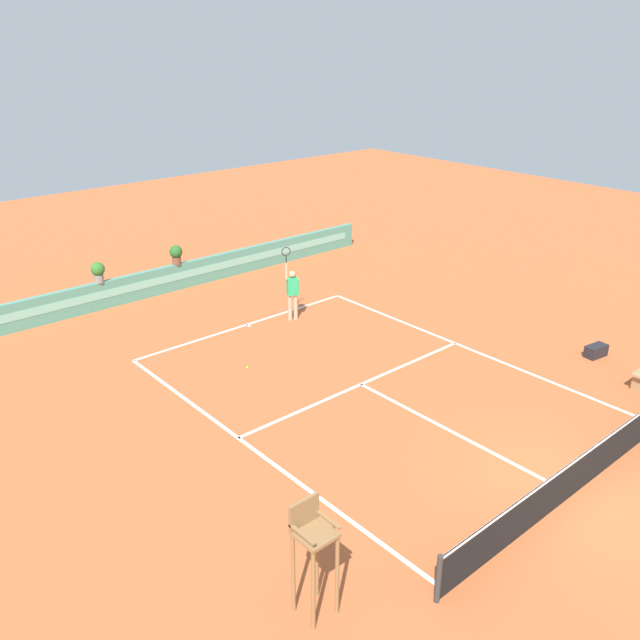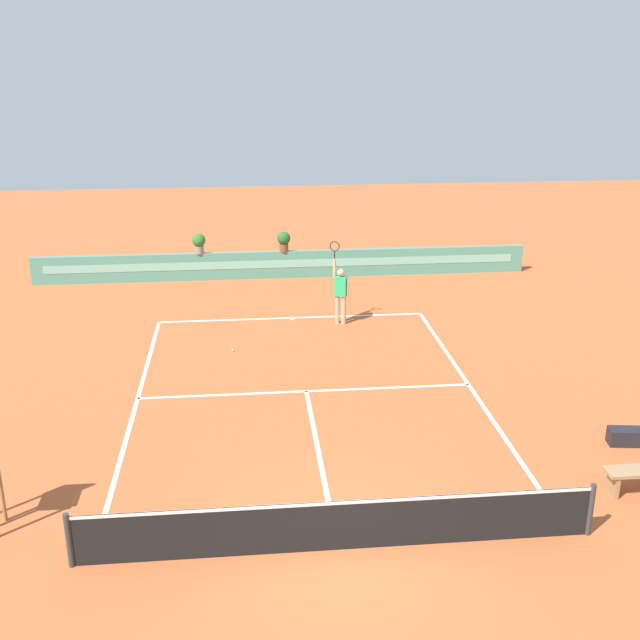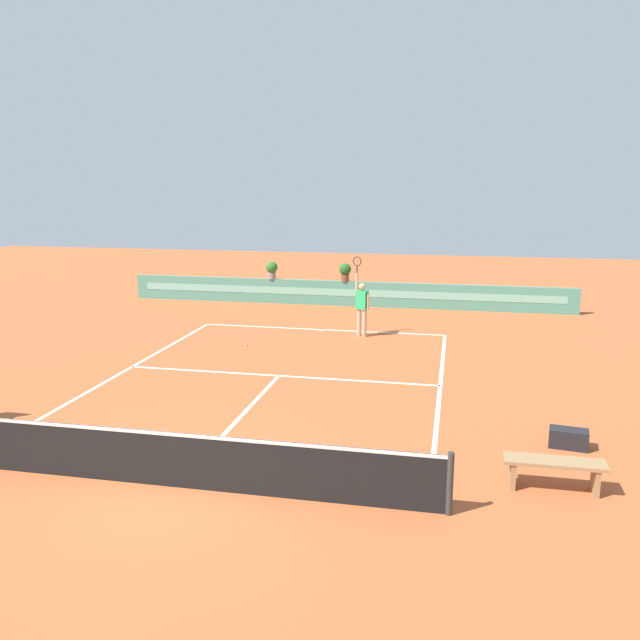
{
  "view_description": "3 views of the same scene",
  "coord_description": "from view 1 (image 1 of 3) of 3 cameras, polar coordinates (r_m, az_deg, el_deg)",
  "views": [
    {
      "loc": [
        -11.56,
        -5.22,
        8.92
      ],
      "look_at": [
        0.58,
        8.82,
        1.0
      ],
      "focal_mm": 37.55,
      "sensor_mm": 36.0,
      "label": 1
    },
    {
      "loc": [
        -1.41,
        -10.98,
        8.09
      ],
      "look_at": [
        0.58,
        8.82,
        1.0
      ],
      "focal_mm": 43.43,
      "sensor_mm": 36.0,
      "label": 2
    },
    {
      "loc": [
        4.35,
        -9.18,
        4.9
      ],
      "look_at": [
        0.58,
        8.82,
        1.0
      ],
      "focal_mm": 36.56,
      "sensor_mm": 36.0,
      "label": 3
    }
  ],
  "objects": [
    {
      "name": "tennis_ball_near_baseline",
      "position": [
        19.58,
        -6.21,
        -4.03
      ],
      "size": [
        0.07,
        0.07,
        0.07
      ],
      "primitive_type": "sphere",
      "color": "#CCE033",
      "rests_on": "ground"
    },
    {
      "name": "court_lines",
      "position": [
        18.86,
        2.84,
        -5.14
      ],
      "size": [
        8.32,
        11.94,
        0.01
      ],
      "color": "white",
      "rests_on": "ground"
    },
    {
      "name": "back_wall_barrier",
      "position": [
        25.91,
        -12.05,
        3.63
      ],
      "size": [
        18.0,
        0.21,
        1.0
      ],
      "color": "#4C8E7A",
      "rests_on": "ground"
    },
    {
      "name": "tennis_player",
      "position": [
        22.4,
        -2.37,
        2.52
      ],
      "size": [
        0.58,
        0.34,
        2.58
      ],
      "color": "tan",
      "rests_on": "ground"
    },
    {
      "name": "net",
      "position": [
        15.22,
        20.99,
        -12.19
      ],
      "size": [
        8.92,
        0.1,
        1.0
      ],
      "color": "#333333",
      "rests_on": "ground"
    },
    {
      "name": "ground_plane",
      "position": [
        18.42,
        4.39,
        -5.94
      ],
      "size": [
        60.0,
        60.0,
        0.0
      ],
      "primitive_type": "plane",
      "color": "#B2562D"
    },
    {
      "name": "gear_bag",
      "position": [
        21.76,
        22.46,
        -2.45
      ],
      "size": [
        0.74,
        0.46,
        0.36
      ],
      "primitive_type": "cube",
      "rotation": [
        0.0,
        0.0,
        -0.14
      ],
      "color": "black",
      "rests_on": "ground"
    },
    {
      "name": "potted_plant_centre",
      "position": [
        25.64,
        -12.17,
        5.56
      ],
      "size": [
        0.48,
        0.48,
        0.72
      ],
      "color": "brown",
      "rests_on": "back_wall_barrier"
    },
    {
      "name": "umpire_chair",
      "position": [
        11.36,
        -0.64,
        -18.71
      ],
      "size": [
        0.6,
        0.6,
        2.14
      ],
      "color": "olive",
      "rests_on": "ground"
    },
    {
      "name": "potted_plant_left",
      "position": [
        24.42,
        -18.4,
        3.99
      ],
      "size": [
        0.48,
        0.48,
        0.72
      ],
      "color": "gray",
      "rests_on": "back_wall_barrier"
    }
  ]
}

